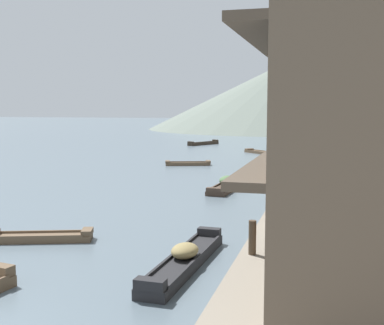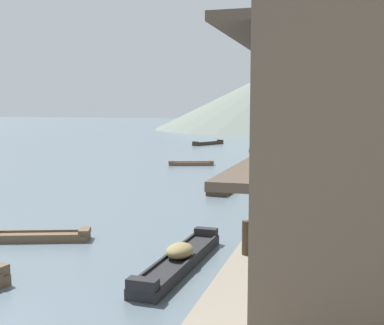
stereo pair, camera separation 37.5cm
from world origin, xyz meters
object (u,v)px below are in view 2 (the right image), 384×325
Objects in this scene: boat_moored_second at (295,148)px; boat_midriver_upstream at (38,237)px; boat_moored_far at (264,152)px; boat_upstream_distant at (208,143)px; house_waterfront_far at (353,118)px; house_waterfront_end at (350,117)px; boat_moored_nearest at (180,259)px; boat_midriver_drifting at (191,164)px; mooring_post_dock_near at (246,238)px; mooring_post_dock_mid at (276,195)px; house_waterfront_second at (377,132)px; house_waterfront_tall at (353,124)px; boat_crossing_west at (286,163)px; house_waterfront_narrow at (360,120)px; house_waterfront_nearest at (383,82)px; boat_moored_third at (229,185)px.

boat_midriver_upstream is (-5.63, -41.27, -0.10)m from boat_moored_second.
boat_midriver_upstream reaches higher than boat_moored_far.
house_waterfront_far is at bearing -52.58° from boat_upstream_distant.
house_waterfront_end reaches higher than boat_midriver_upstream.
boat_midriver_upstream is at bearing -115.17° from house_waterfront_far.
boat_upstream_distant is (-8.45, 9.93, 0.04)m from boat_moored_far.
boat_moored_nearest is at bearing -85.72° from boat_moored_far.
mooring_post_dock_near is at bearing -70.76° from boat_midriver_drifting.
boat_moored_far is 32.24m from mooring_post_dock_mid.
boat_moored_nearest is 0.70× the size of house_waterfront_second.
house_waterfront_second is 1.08× the size of house_waterfront_tall.
boat_upstream_distant is (-5.47, 45.76, 0.03)m from boat_midriver_upstream.
house_waterfront_narrow is at bearing -51.29° from boat_crossing_west.
mooring_post_dock_mid is at bearing -81.13° from boat_moored_far.
house_waterfront_tall is 1.02× the size of house_waterfront_end.
boat_midriver_upstream is 4.12× the size of mooring_post_dock_near.
house_waterfront_tall is (-0.56, 8.05, 0.01)m from house_waterfront_second.
mooring_post_dock_near is 6.61m from mooring_post_dock_mid.
boat_upstream_distant is 0.77× the size of house_waterfront_far.
boat_midriver_upstream is at bearing -134.43° from house_waterfront_tall.
house_waterfront_far reaches higher than boat_upstream_distant.
house_waterfront_far reaches higher than boat_moored_nearest.
house_waterfront_far is (11.24, 23.92, 3.77)m from boat_midriver_upstream.
house_waterfront_nearest reaches higher than boat_moored_second.
boat_moored_second reaches higher than boat_midriver_upstream.
boat_midriver_drifting is (-5.49, 10.85, -0.13)m from boat_moored_third.
mooring_post_dock_mid is (-2.95, -7.12, -2.54)m from house_waterfront_tall.
boat_moored_third is at bearing -122.80° from house_waterfront_far.
boat_moored_third is 12.83m from house_waterfront_second.
boat_midriver_drifting is 0.50× the size of house_waterfront_end.
house_waterfront_far is at bearing 57.20° from boat_moored_third.
boat_moored_second is 12.26m from house_waterfront_end.
boat_upstream_distant is at bearing 107.97° from house_waterfront_nearest.
boat_crossing_west is 30.21m from house_waterfront_nearest.
house_waterfront_end reaches higher than boat_upstream_distant.
house_waterfront_narrow is 5.82m from house_waterfront_far.
boat_moored_third is (-1.57, 14.45, 0.02)m from boat_moored_nearest.
house_waterfront_second is at bearing -90.15° from house_waterfront_narrow.
boat_moored_third is 19.64m from house_waterfront_end.
boat_midriver_drifting is at bearing -109.62° from boat_moored_far.
boat_moored_second is at bearing 90.19° from boat_moored_nearest.
boat_midriver_drifting is 24.67m from house_waterfront_second.
house_waterfront_second and house_waterfront_far have the same top height.
boat_midriver_drifting is 22.31m from boat_upstream_distant.
boat_moored_third is 0.67× the size of house_waterfront_second.
house_waterfront_far is (5.47, 25.37, 3.68)m from boat_moored_nearest.
house_waterfront_narrow is (7.30, 5.10, 3.66)m from boat_moored_third.
boat_moored_second is 0.74× the size of house_waterfront_narrow.
house_waterfront_tall is at bearing -90.86° from house_waterfront_end.
house_waterfront_tall and house_waterfront_narrow have the same top height.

